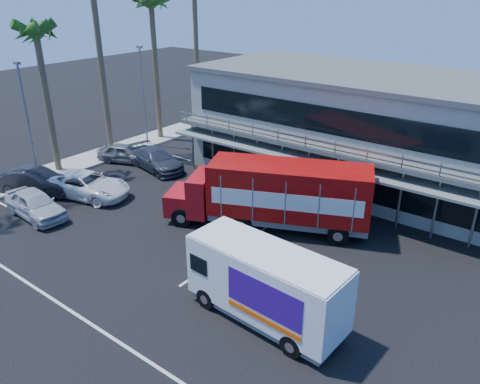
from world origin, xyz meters
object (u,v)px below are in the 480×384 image
Objects in this scene: white_van at (266,284)px; parked_car_b at (36,182)px; parked_car_a at (35,204)px; red_truck at (275,193)px.

parked_car_b is (-18.85, 1.40, -0.89)m from white_van.
parked_car_a is 0.94× the size of parked_car_b.
white_van is at bearing -82.92° from red_truck.
white_van is at bearing -84.52° from parked_car_a.
parked_car_b is at bearing 176.39° from red_truck.
red_truck is 15.80m from parked_car_b.
red_truck is at bearing 124.11° from white_van.
parked_car_a is at bearing -171.92° from red_truck.
parked_car_a is at bearing -146.44° from parked_car_b.
red_truck is 13.94m from parked_car_a.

